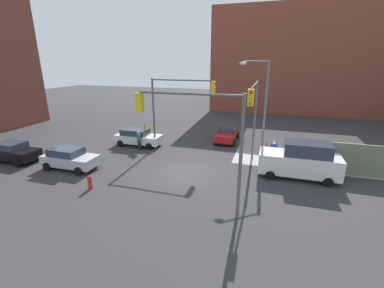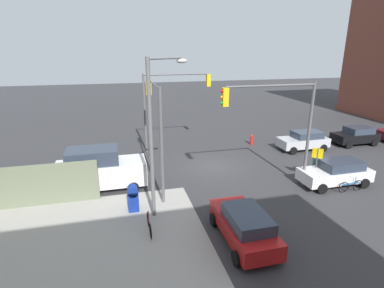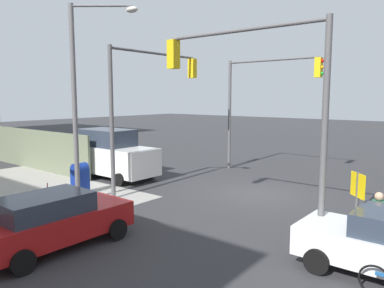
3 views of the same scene
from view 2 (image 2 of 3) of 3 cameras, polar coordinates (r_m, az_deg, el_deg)
ground_plane at (r=22.41m, az=4.17°, el=-4.22°), size 120.00×120.00×0.00m
sidewalk_corner at (r=13.75m, az=-22.40°, el=-21.10°), size 12.00×12.00×0.01m
traffic_signal_nw_corner at (r=18.01m, az=15.92°, el=5.20°), size 5.84×0.36×6.50m
traffic_signal_se_corner at (r=24.87m, az=-4.01°, el=9.08°), size 5.73×0.36×6.50m
traffic_signal_ne_corner at (r=17.93m, az=-7.00°, el=5.68°), size 0.36×5.76×6.50m
street_lamp_corner at (r=14.70m, az=-6.91°, el=3.25°), size 2.26×1.77×8.00m
warning_sign_two_way at (r=20.60m, az=22.70°, el=-2.72°), size 0.48×0.48×2.40m
mailbox_blue at (r=16.54m, az=-11.17°, el=-9.91°), size 0.56×0.64×1.43m
fire_hydrant at (r=27.73m, az=11.31°, el=0.86°), size 0.26×0.26×0.94m
hatchback_white at (r=21.19m, az=25.75°, el=-4.88°), size 4.49×2.02×1.62m
sedan_silver at (r=27.46m, az=20.52°, el=0.67°), size 4.22×2.02×1.62m
coupe_black at (r=30.96m, az=28.74°, el=1.43°), size 3.99×2.02×1.62m
coupe_red at (r=13.98m, az=9.92°, el=-14.98°), size 2.02×4.35×1.62m
van_white_delivery at (r=19.29m, az=-17.19°, el=-4.61°), size 5.40×2.32×2.62m
pedestrian_crossing at (r=21.52m, az=22.40°, el=-3.81°), size 0.36×0.36×1.81m
bicycle_leaning_on_fence at (r=14.87m, az=-8.15°, el=-14.98°), size 0.05×1.75×0.97m
bicycle_at_crosswalk at (r=20.81m, az=28.00°, el=-7.10°), size 1.75×0.05×0.97m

